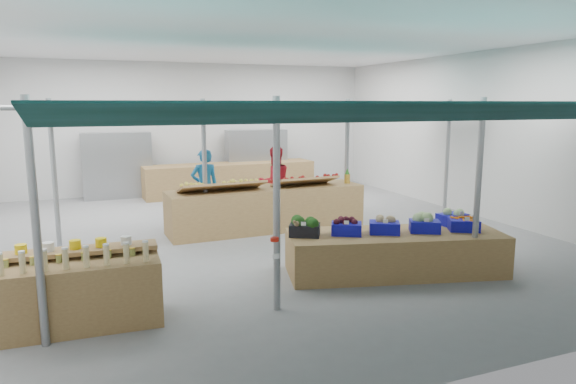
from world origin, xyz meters
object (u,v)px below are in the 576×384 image
fruit_counter (267,209)px  crate_stack (462,253)px  veg_counter (395,253)px  vendor_left (205,187)px  vendor_right (275,182)px  bottle_shelf (83,290)px

fruit_counter → crate_stack: 4.60m
veg_counter → crate_stack: size_ratio=6.55×
veg_counter → vendor_left: size_ratio=2.01×
crate_stack → fruit_counter: bearing=119.2°
vendor_left → vendor_right: same height
fruit_counter → vendor_right: vendor_right is taller
veg_counter → vendor_right: vendor_right is taller
fruit_counter → crate_stack: bearing=-62.5°
vendor_right → veg_counter: bearing=93.2°
fruit_counter → crate_stack: fruit_counter is taller
vendor_right → crate_stack: bearing=106.1°
veg_counter → crate_stack: 1.26m
bottle_shelf → veg_counter: bearing=5.2°
bottle_shelf → vendor_left: vendor_left is taller
vendor_left → vendor_right: 1.80m
crate_stack → vendor_right: (-1.65, 5.11, 0.63)m
vendor_right → bottle_shelf: bearing=46.4°
vendor_left → crate_stack: bearing=122.3°
veg_counter → vendor_left: vendor_left is taller
crate_stack → bottle_shelf: bearing=-180.0°
crate_stack → vendor_right: vendor_right is taller
veg_counter → fruit_counter: 3.90m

